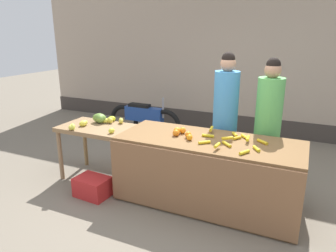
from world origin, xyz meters
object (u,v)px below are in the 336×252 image
parked_motorcycle (144,119)px  produce_crate (93,187)px  produce_sack (175,148)px  vendor_woman_blue_shirt (225,119)px  vendor_woman_green_shirt (268,126)px

parked_motorcycle → produce_crate: (0.51, -2.35, -0.27)m
parked_motorcycle → produce_sack: (1.11, -0.99, -0.11)m
vendor_woman_blue_shirt → produce_crate: (-1.43, -1.18, -0.80)m
produce_crate → produce_sack: produce_sack is taller
produce_crate → produce_sack: bearing=66.3°
vendor_woman_green_shirt → parked_motorcycle: bearing=155.3°
vendor_woman_blue_shirt → vendor_woman_green_shirt: 0.57m
vendor_woman_blue_shirt → vendor_woman_green_shirt: bearing=0.5°
vendor_woman_green_shirt → parked_motorcycle: 2.81m
parked_motorcycle → produce_sack: parked_motorcycle is taller
vendor_woman_green_shirt → produce_crate: bearing=-149.3°
produce_crate → produce_sack: (0.59, 1.35, 0.16)m
parked_motorcycle → produce_sack: size_ratio=2.72×
produce_crate → produce_sack: 1.48m
vendor_woman_green_shirt → produce_crate: (-2.00, -1.19, -0.77)m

